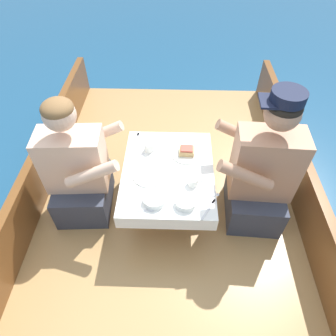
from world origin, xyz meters
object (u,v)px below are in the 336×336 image
coffee_cup_starboard (149,146)px  person_port (78,172)px  coffee_cup_port (193,181)px  person_starboard (261,174)px  sandwich (187,151)px

coffee_cup_starboard → person_port: bearing=-157.4°
coffee_cup_starboard → coffee_cup_port: bearing=-45.6°
person_starboard → sandwich: size_ratio=9.91×
coffee_cup_port → coffee_cup_starboard: bearing=134.4°
person_starboard → coffee_cup_port: 0.45m
coffee_cup_port → person_port: bearing=171.8°
coffee_cup_port → coffee_cup_starboard: (-0.30, 0.30, 0.01)m
person_port → coffee_cup_port: bearing=-11.6°
person_port → coffee_cup_port: 0.77m
sandwich → person_port: bearing=-167.5°
sandwich → coffee_cup_port: sandwich is taller
person_port → sandwich: 0.74m
sandwich → coffee_cup_starboard: bearing=173.0°
person_port → sandwich: (0.72, 0.16, 0.06)m
person_starboard → coffee_cup_port: person_starboard is taller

